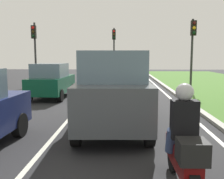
# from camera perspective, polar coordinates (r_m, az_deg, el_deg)

# --- Properties ---
(ground_plane) EXTENTS (60.00, 60.00, 0.00)m
(ground_plane) POSITION_cam_1_polar(r_m,az_deg,el_deg) (13.10, -2.73, -2.24)
(ground_plane) COLOR #262628
(lane_line_center) EXTENTS (0.12, 32.00, 0.01)m
(lane_line_center) POSITION_cam_1_polar(r_m,az_deg,el_deg) (13.18, -5.77, -2.20)
(lane_line_center) COLOR silver
(lane_line_center) RESTS_ON ground
(lane_line_right_edge) EXTENTS (0.12, 32.00, 0.01)m
(lane_line_right_edge) POSITION_cam_1_polar(r_m,az_deg,el_deg) (13.28, 12.95, -2.27)
(lane_line_right_edge) COLOR silver
(lane_line_right_edge) RESTS_ON ground
(curb_right) EXTENTS (0.24, 48.00, 0.12)m
(curb_right) POSITION_cam_1_polar(r_m,az_deg,el_deg) (13.38, 15.06, -2.03)
(curb_right) COLOR #9E9B93
(curb_right) RESTS_ON ground
(car_suv_ahead) EXTENTS (2.09, 4.56, 2.28)m
(car_suv_ahead) POSITION_cam_1_polar(r_m,az_deg,el_deg) (7.72, 0.20, -0.11)
(car_suv_ahead) COLOR #474C51
(car_suv_ahead) RESTS_ON ground
(car_hatchback_far) EXTENTS (1.82, 3.74, 1.78)m
(car_hatchback_far) POSITION_cam_1_polar(r_m,az_deg,el_deg) (13.97, -12.90, 1.82)
(car_hatchback_far) COLOR #0C472D
(car_hatchback_far) RESTS_ON ground
(motorcycle) EXTENTS (0.40, 1.90, 1.01)m
(motorcycle) POSITION_cam_1_polar(r_m,az_deg,el_deg) (4.42, 15.07, -13.98)
(motorcycle) COLOR #590A0A
(motorcycle) RESTS_ON ground
(rider_person) EXTENTS (0.50, 0.40, 1.16)m
(rider_person) POSITION_cam_1_polar(r_m,az_deg,el_deg) (4.29, 15.19, -5.99)
(rider_person) COLOR black
(rider_person) RESTS_ON ground
(traffic_light_near_right) EXTENTS (0.32, 0.50, 4.41)m
(traffic_light_near_right) POSITION_cam_1_polar(r_m,az_deg,el_deg) (17.27, 16.98, 9.90)
(traffic_light_near_right) COLOR #2D2D2D
(traffic_light_near_right) RESTS_ON ground
(traffic_light_overhead_left) EXTENTS (0.32, 0.50, 4.47)m
(traffic_light_overhead_left) POSITION_cam_1_polar(r_m,az_deg,el_deg) (19.61, -16.35, 9.55)
(traffic_light_overhead_left) COLOR #2D2D2D
(traffic_light_overhead_left) RESTS_ON ground
(traffic_light_far_median) EXTENTS (0.32, 0.50, 4.70)m
(traffic_light_far_median) POSITION_cam_1_polar(r_m,az_deg,el_deg) (24.61, 0.42, 9.72)
(traffic_light_far_median) COLOR #2D2D2D
(traffic_light_far_median) RESTS_ON ground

